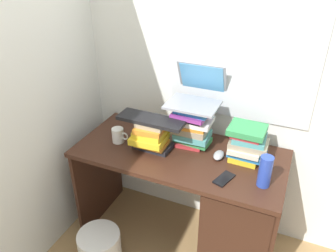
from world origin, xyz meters
name	(u,v)px	position (x,y,z in m)	size (l,w,h in m)	color
ground_plane	(178,236)	(0.00, 0.00, 0.00)	(6.00, 6.00, 0.00)	#9E7A4C
wall_back	(202,50)	(0.00, 0.35, 1.30)	(6.00, 0.06, 2.60)	silver
wall_left	(61,50)	(-0.81, 0.00, 1.30)	(0.05, 6.00, 2.60)	silver
desk	(225,209)	(0.33, -0.02, 0.41)	(1.31, 0.61, 0.75)	#381E14
book_stack_tall	(192,125)	(0.04, 0.11, 0.89)	(0.24, 0.21, 0.28)	#B22D33
book_stack_keyboard_riser	(151,135)	(-0.18, -0.03, 0.84)	(0.24, 0.21, 0.19)	black
book_stack_side	(247,143)	(0.39, 0.08, 0.86)	(0.24, 0.20, 0.22)	yellow
laptop	(197,93)	(0.03, 0.18, 1.08)	(0.31, 0.33, 0.23)	gray
keyboard	(151,120)	(-0.18, -0.03, 0.95)	(0.42, 0.14, 0.02)	black
computer_mouse	(219,155)	(0.24, 0.04, 0.76)	(0.06, 0.10, 0.04)	#A5A8AD
mug	(118,135)	(-0.41, -0.05, 0.80)	(0.12, 0.08, 0.10)	white
water_bottle	(265,171)	(0.53, -0.12, 0.84)	(0.07, 0.07, 0.18)	#263FA5
cell_phone	(224,179)	(0.33, -0.16, 0.75)	(0.07, 0.14, 0.01)	black
wastebasket	(100,250)	(-0.37, -0.43, 0.14)	(0.27, 0.27, 0.28)	silver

